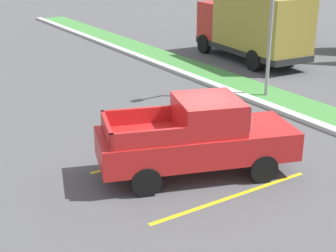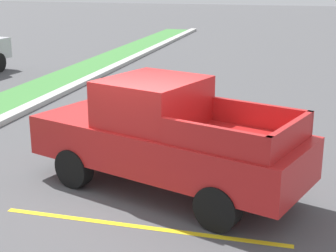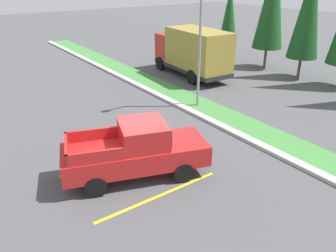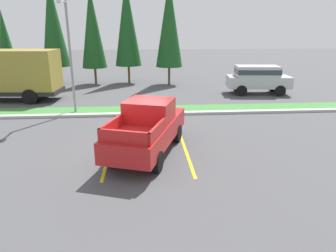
# 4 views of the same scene
# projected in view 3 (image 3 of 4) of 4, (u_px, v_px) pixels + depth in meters

# --- Properties ---
(ground_plane) EXTENTS (120.00, 120.00, 0.00)m
(ground_plane) POSITION_uv_depth(u_px,v_px,m) (144.00, 166.00, 12.95)
(ground_plane) COLOR #4C4C4F
(parking_line_near) EXTENTS (0.12, 4.80, 0.01)m
(parking_line_near) POSITION_uv_depth(u_px,v_px,m) (117.00, 158.00, 13.53)
(parking_line_near) COLOR yellow
(parking_line_near) RESTS_ON ground
(parking_line_far) EXTENTS (0.12, 4.80, 0.01)m
(parking_line_far) POSITION_uv_depth(u_px,v_px,m) (160.00, 196.00, 11.23)
(parking_line_far) COLOR yellow
(parking_line_far) RESTS_ON ground
(curb_strip) EXTENTS (56.00, 0.40, 0.15)m
(curb_strip) POSITION_uv_depth(u_px,v_px,m) (234.00, 132.00, 15.54)
(curb_strip) COLOR #B2B2AD
(curb_strip) RESTS_ON ground
(grass_median) EXTENTS (56.00, 1.80, 0.06)m
(grass_median) POSITION_uv_depth(u_px,v_px,m) (250.00, 128.00, 16.14)
(grass_median) COLOR #42843D
(grass_median) RESTS_ON ground
(pickup_truck_main) EXTENTS (3.49, 5.55, 2.10)m
(pickup_truck_main) POSITION_uv_depth(u_px,v_px,m) (137.00, 151.00, 11.96)
(pickup_truck_main) COLOR black
(pickup_truck_main) RESTS_ON ground
(cargo_truck_distant) EXTENTS (6.95, 2.92, 3.40)m
(cargo_truck_distant) POSITION_uv_depth(u_px,v_px,m) (192.00, 51.00, 23.62)
(cargo_truck_distant) COLOR black
(cargo_truck_distant) RESTS_ON ground
(street_light) EXTENTS (0.24, 1.49, 6.18)m
(street_light) POSITION_uv_depth(u_px,v_px,m) (197.00, 42.00, 17.25)
(street_light) COLOR gray
(street_light) RESTS_ON ground
(cypress_tree_leftmost) EXTENTS (1.62, 1.62, 6.23)m
(cypress_tree_leftmost) POSITION_uv_depth(u_px,v_px,m) (229.00, 16.00, 27.76)
(cypress_tree_leftmost) COLOR brown
(cypress_tree_leftmost) RESTS_ON ground
(cypress_tree_center) EXTENTS (2.11, 2.11, 8.11)m
(cypress_tree_center) POSITION_uv_depth(u_px,v_px,m) (309.00, 8.00, 22.05)
(cypress_tree_center) COLOR brown
(cypress_tree_center) RESTS_ON ground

